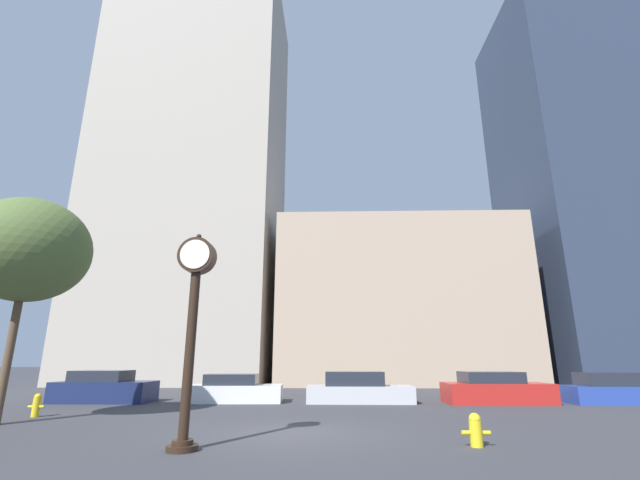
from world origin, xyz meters
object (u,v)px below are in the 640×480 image
street_clock (193,310)px  car_red (496,390)px  car_white (235,390)px  fire_hydrant_far (476,430)px  fire_hydrant_near (37,405)px  car_silver (358,390)px  bare_tree (28,250)px  car_blue (612,391)px  car_navy (104,388)px

street_clock → car_red: size_ratio=1.05×
car_white → fire_hydrant_far: 12.40m
fire_hydrant_near → fire_hydrant_far: (13.00, -4.64, -0.02)m
fire_hydrant_near → fire_hydrant_far: 13.81m
car_white → fire_hydrant_near: 7.57m
car_silver → fire_hydrant_far: car_silver is taller
fire_hydrant_near → bare_tree: 5.19m
car_silver → car_blue: size_ratio=1.18×
street_clock → bare_tree: size_ratio=0.68×
car_navy → bare_tree: (0.46, -6.84, 4.65)m
car_red → bare_tree: (-16.85, -6.74, 4.67)m
street_clock → fire_hydrant_far: size_ratio=6.76×
fire_hydrant_far → street_clock: bearing=-174.4°
street_clock → fire_hydrant_far: street_clock is taller
car_white → car_silver: bearing=-3.8°
car_silver → car_red: (5.94, -0.21, 0.02)m
car_navy → fire_hydrant_far: bearing=-36.3°
street_clock → bare_tree: bare_tree is taller
car_silver → fire_hydrant_near: (-10.99, -5.14, -0.17)m
car_white → car_blue: car_blue is taller
car_silver → bare_tree: 13.76m
car_silver → bare_tree: size_ratio=0.67×
car_red → car_blue: car_red is taller
street_clock → fire_hydrant_near: bearing=142.0°
car_red → bare_tree: bare_tree is taller
street_clock → car_red: (10.20, 10.19, -2.34)m
street_clock → car_blue: size_ratio=1.19×
car_red → car_blue: size_ratio=1.14×
car_blue → car_silver: bearing=178.5°
car_navy → fire_hydrant_far: size_ratio=6.04×
car_navy → car_white: 5.86m
car_red → car_navy: bearing=178.5°
street_clock → car_blue: bearing=34.0°
car_red → car_silver: bearing=176.8°
car_red → fire_hydrant_near: (-16.93, -4.93, -0.19)m
car_navy → fire_hydrant_near: (0.38, -5.03, -0.21)m
car_white → bare_tree: 10.04m
car_white → fire_hydrant_far: car_white is taller
fire_hydrant_far → bare_tree: bare_tree is taller
car_silver → fire_hydrant_far: 9.99m
street_clock → car_silver: size_ratio=1.01×
car_navy → car_blue: car_navy is taller
car_navy → car_red: bearing=-0.8°
fire_hydrant_near → car_white: bearing=43.6°
car_navy → car_red: (17.31, -0.10, -0.02)m
car_silver → car_red: bearing=-1.7°
car_blue → bare_tree: (-21.81, -6.78, 4.69)m
car_silver → car_navy: bearing=-179.1°
car_red → street_clock: bearing=-136.3°
car_blue → fire_hydrant_far: car_blue is taller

